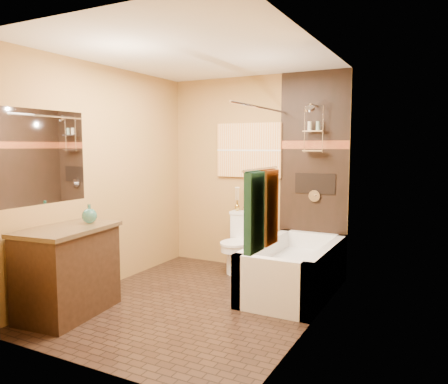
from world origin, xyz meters
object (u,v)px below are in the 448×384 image
Objects in this scene: bathtub at (294,273)px; vanity at (68,271)px; sunset_painting at (249,150)px; toilet at (240,242)px.

bathtub is 1.47× the size of vanity.
sunset_painting is 2.69m from vanity.
sunset_painting is at bearing 63.31° from vanity.
bathtub is 2.34m from vanity.
toilet reaches higher than bathtub.
sunset_painting is 1.19m from toilet.
toilet is (-0.89, 0.47, 0.16)m from bathtub.
vanity is (-1.72, -1.57, 0.20)m from bathtub.
bathtub is (0.89, -0.73, -1.33)m from sunset_painting.
bathtub is at bearing -39.28° from sunset_painting.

